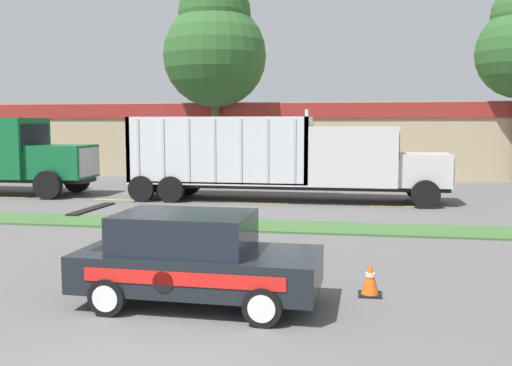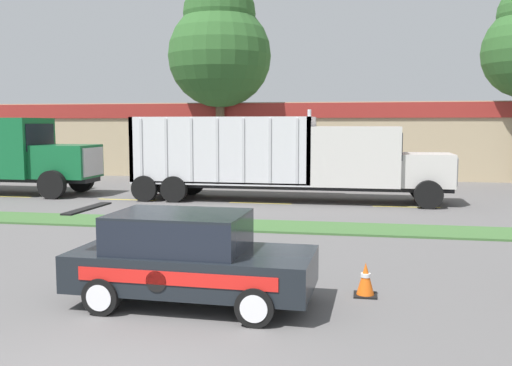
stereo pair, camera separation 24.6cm
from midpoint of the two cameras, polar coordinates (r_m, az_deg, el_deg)
The scene contains 10 objects.
grass_verge at distance 16.76m, azimuth 0.21°, elevation -4.31°, with size 120.00×1.84×0.06m, color #3D6633.
centre_line_2 at distance 25.82m, azimuth -24.51°, elevation -1.28°, with size 2.40×0.14×0.01m, color yellow.
centre_line_3 at distance 23.24m, azimuth -13.40°, elevation -1.66°, with size 2.40×0.14×0.01m, color yellow.
centre_line_4 at distance 21.71m, azimuth -0.15°, elevation -2.02°, with size 2.40×0.14×0.01m, color yellow.
centre_line_5 at distance 21.48m, azimuth 14.20°, elevation -2.29°, with size 2.40×0.14×0.01m, color yellow.
dump_truck_lead at distance 22.17m, azimuth 5.67°, elevation 2.16°, with size 12.27×2.72×3.54m.
rally_car at distance 9.67m, azimuth -6.92°, elevation -7.42°, with size 4.07×2.00×1.58m.
traffic_cone at distance 10.35m, azimuth 10.68°, elevation -9.42°, with size 0.40×0.40×0.60m.
store_building_backdrop at distance 37.12m, azimuth 3.47°, elevation 4.52°, with size 39.26×12.10×4.18m.
tree_behind_centre at distance 31.69m, azimuth -4.36°, elevation 13.58°, with size 5.58×5.58×10.86m.
Camera 1 is at (2.57, -6.02, 3.02)m, focal length 40.00 mm.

